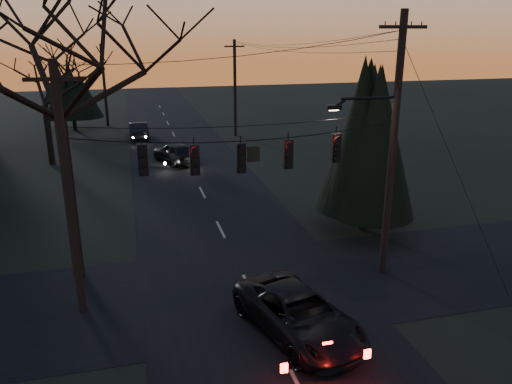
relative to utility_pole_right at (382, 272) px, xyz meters
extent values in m
cube|color=black|center=(-5.50, 10.00, 0.01)|extent=(8.00, 120.00, 0.02)
cube|color=black|center=(-5.50, 0.00, 0.01)|extent=(60.00, 7.00, 0.02)
cylinder|color=black|center=(-5.75, 0.00, 6.10)|extent=(11.50, 0.04, 0.04)
cylinder|color=black|center=(-11.82, 2.70, 3.13)|extent=(0.44, 0.44, 6.25)
cylinder|color=black|center=(1.25, 4.40, 0.80)|extent=(0.36, 0.36, 1.60)
cone|color=black|center=(1.25, 4.40, 4.35)|extent=(4.52, 4.52, 6.30)
cylinder|color=black|center=(-15.05, 21.35, 2.14)|extent=(0.44, 0.44, 4.29)
cylinder|color=black|center=(-14.54, 34.46, 0.80)|extent=(0.36, 0.36, 1.60)
cone|color=black|center=(-14.54, 34.46, 3.45)|extent=(3.95, 3.95, 4.50)
imported|color=black|center=(-4.70, -3.22, 0.71)|extent=(3.66, 5.56, 1.42)
imported|color=black|center=(-6.30, 19.44, 0.76)|extent=(3.40, 4.83, 1.53)
imported|color=black|center=(-8.68, 28.80, 0.74)|extent=(1.70, 4.54, 1.48)
camera|label=1|loc=(-9.44, -16.29, 9.32)|focal=35.00mm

